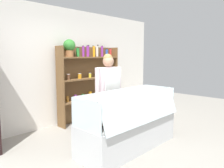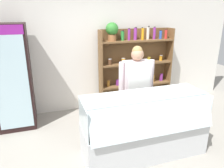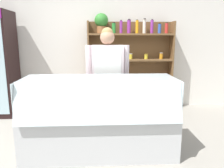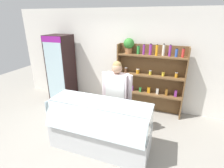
{
  "view_description": "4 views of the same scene",
  "coord_description": "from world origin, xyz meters",
  "px_view_note": "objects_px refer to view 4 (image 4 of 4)",
  "views": [
    {
      "loc": [
        -2.68,
        -2.35,
        1.62
      ],
      "look_at": [
        0.28,
        0.49,
        1.08
      ],
      "focal_mm": 35.0,
      "sensor_mm": 36.0,
      "label": 1
    },
    {
      "loc": [
        -1.24,
        -2.74,
        2.22
      ],
      "look_at": [
        -0.12,
        0.69,
        0.99
      ],
      "focal_mm": 35.0,
      "sensor_mm": 36.0,
      "label": 2
    },
    {
      "loc": [
        0.2,
        -2.69,
        1.48
      ],
      "look_at": [
        0.36,
        0.34,
        0.85
      ],
      "focal_mm": 35.0,
      "sensor_mm": 36.0,
      "label": 3
    },
    {
      "loc": [
        1.41,
        -2.59,
        2.48
      ],
      "look_at": [
        0.15,
        0.73,
        1.1
      ],
      "focal_mm": 28.0,
      "sensor_mm": 36.0,
      "label": 4
    }
  ],
  "objects_px": {
    "drinks_fridge": "(61,69)",
    "deli_display_case": "(100,134)",
    "shelving_unit": "(148,73)",
    "shop_clerk": "(117,92)"
  },
  "relations": [
    {
      "from": "deli_display_case",
      "to": "shop_clerk",
      "type": "height_order",
      "value": "shop_clerk"
    },
    {
      "from": "shelving_unit",
      "to": "shop_clerk",
      "type": "xyz_separation_m",
      "value": [
        -0.44,
        -1.2,
        -0.13
      ]
    },
    {
      "from": "deli_display_case",
      "to": "shop_clerk",
      "type": "relative_size",
      "value": 1.17
    },
    {
      "from": "drinks_fridge",
      "to": "deli_display_case",
      "type": "distance_m",
      "value": 2.64
    },
    {
      "from": "deli_display_case",
      "to": "shop_clerk",
      "type": "xyz_separation_m",
      "value": [
        0.13,
        0.62,
        0.67
      ]
    },
    {
      "from": "shelving_unit",
      "to": "deli_display_case",
      "type": "height_order",
      "value": "shelving_unit"
    },
    {
      "from": "shelving_unit",
      "to": "deli_display_case",
      "type": "relative_size",
      "value": 1.02
    },
    {
      "from": "drinks_fridge",
      "to": "shop_clerk",
      "type": "distance_m",
      "value": 2.33
    },
    {
      "from": "deli_display_case",
      "to": "shop_clerk",
      "type": "distance_m",
      "value": 0.92
    },
    {
      "from": "shelving_unit",
      "to": "drinks_fridge",
      "type": "bearing_deg",
      "value": -175.29
    }
  ]
}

